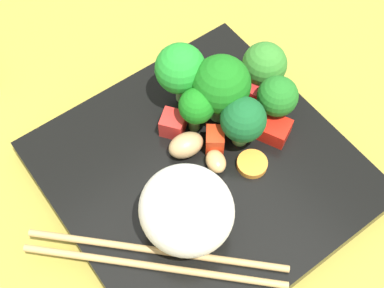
# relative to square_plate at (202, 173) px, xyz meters

# --- Properties ---
(ground_plane) EXTENTS (1.10, 1.10, 0.02)m
(ground_plane) POSITION_rel_square_plate_xyz_m (0.00, 0.00, -0.02)
(ground_plane) COLOR olive
(square_plate) EXTENTS (0.28, 0.28, 0.02)m
(square_plate) POSITION_rel_square_plate_xyz_m (0.00, 0.00, 0.00)
(square_plate) COLOR black
(square_plate) RESTS_ON ground_plane
(rice_mound) EXTENTS (0.10, 0.10, 0.07)m
(rice_mound) POSITION_rel_square_plate_xyz_m (0.05, 0.04, 0.05)
(rice_mound) COLOR white
(rice_mound) RESTS_ON square_plate
(broccoli_floret_0) EXTENTS (0.06, 0.06, 0.08)m
(broccoli_floret_0) POSITION_rel_square_plate_xyz_m (-0.05, -0.04, 0.05)
(broccoli_floret_0) COLOR #66A04D
(broccoli_floret_0) RESTS_ON square_plate
(broccoli_floret_1) EXTENTS (0.04, 0.04, 0.05)m
(broccoli_floret_1) POSITION_rel_square_plate_xyz_m (-0.09, -0.00, 0.04)
(broccoli_floret_1) COLOR #77B75E
(broccoli_floret_1) RESTS_ON square_plate
(broccoli_floret_2) EXTENTS (0.04, 0.04, 0.05)m
(broccoli_floret_2) POSITION_rel_square_plate_xyz_m (-0.11, -0.04, 0.04)
(broccoli_floret_2) COLOR #70AC4C
(broccoli_floret_2) RESTS_ON square_plate
(broccoli_floret_3) EXTENTS (0.05, 0.05, 0.07)m
(broccoli_floret_3) POSITION_rel_square_plate_xyz_m (-0.03, -0.07, 0.06)
(broccoli_floret_3) COLOR #77B45D
(broccoli_floret_3) RESTS_ON square_plate
(broccoli_floret_4) EXTENTS (0.04, 0.04, 0.06)m
(broccoli_floret_4) POSITION_rel_square_plate_xyz_m (-0.05, 0.00, 0.04)
(broccoli_floret_4) COLOR #72B95D
(broccoli_floret_4) RESTS_ON square_plate
(broccoli_floret_5) EXTENTS (0.03, 0.03, 0.06)m
(broccoli_floret_5) POSITION_rel_square_plate_xyz_m (-0.02, -0.04, 0.05)
(broccoli_floret_5) COLOR #69AD4A
(broccoli_floret_5) RESTS_ON square_plate
(carrot_slice_0) EXTENTS (0.04, 0.04, 0.01)m
(carrot_slice_0) POSITION_rel_square_plate_xyz_m (-0.07, -0.07, 0.01)
(carrot_slice_0) COLOR orange
(carrot_slice_0) RESTS_ON square_plate
(carrot_slice_1) EXTENTS (0.03, 0.03, 0.00)m
(carrot_slice_1) POSITION_rel_square_plate_xyz_m (-0.09, -0.05, 0.01)
(carrot_slice_1) COLOR orange
(carrot_slice_1) RESTS_ON square_plate
(carrot_slice_2) EXTENTS (0.03, 0.03, 0.01)m
(carrot_slice_2) POSITION_rel_square_plate_xyz_m (-0.04, 0.03, 0.01)
(carrot_slice_2) COLOR orange
(carrot_slice_2) RESTS_ON square_plate
(pepper_chunk_0) EXTENTS (0.03, 0.03, 0.02)m
(pepper_chunk_0) POSITION_rel_square_plate_xyz_m (-0.08, 0.02, 0.02)
(pepper_chunk_0) COLOR red
(pepper_chunk_0) RESTS_ON square_plate
(pepper_chunk_1) EXTENTS (0.04, 0.04, 0.02)m
(pepper_chunk_1) POSITION_rel_square_plate_xyz_m (-0.06, -0.02, 0.02)
(pepper_chunk_1) COLOR red
(pepper_chunk_1) RESTS_ON square_plate
(pepper_chunk_2) EXTENTS (0.03, 0.03, 0.02)m
(pepper_chunk_2) POSITION_rel_square_plate_xyz_m (-0.02, -0.01, 0.02)
(pepper_chunk_2) COLOR red
(pepper_chunk_2) RESTS_ON square_plate
(pepper_chunk_3) EXTENTS (0.03, 0.02, 0.02)m
(pepper_chunk_3) POSITION_rel_square_plate_xyz_m (-0.09, -0.03, 0.02)
(pepper_chunk_3) COLOR red
(pepper_chunk_3) RESTS_ON square_plate
(pepper_chunk_4) EXTENTS (0.03, 0.03, 0.02)m
(pepper_chunk_4) POSITION_rel_square_plate_xyz_m (-0.01, -0.05, 0.02)
(pepper_chunk_4) COLOR red
(pepper_chunk_4) RESTS_ON square_plate
(chicken_piece_0) EXTENTS (0.03, 0.03, 0.01)m
(chicken_piece_0) POSITION_rel_square_plate_xyz_m (-0.01, 0.01, 0.02)
(chicken_piece_0) COLOR tan
(chicken_piece_0) RESTS_ON square_plate
(chicken_piece_2) EXTENTS (0.04, 0.03, 0.02)m
(chicken_piece_2) POSITION_rel_square_plate_xyz_m (0.00, -0.02, 0.02)
(chicken_piece_2) COLOR tan
(chicken_piece_2) RESTS_ON square_plate
(chopstick_pair) EXTENTS (0.17, 0.18, 0.01)m
(chopstick_pair) POSITION_rel_square_plate_xyz_m (0.09, 0.04, 0.01)
(chopstick_pair) COLOR tan
(chopstick_pair) RESTS_ON square_plate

